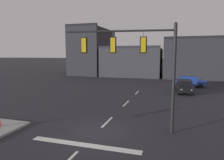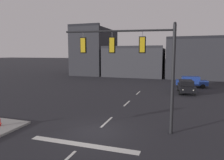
# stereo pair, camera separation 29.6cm
# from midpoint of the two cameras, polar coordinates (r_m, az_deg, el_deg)

# --- Properties ---
(ground_plane) EXTENTS (400.00, 400.00, 0.00)m
(ground_plane) POSITION_cam_midpoint_polar(r_m,az_deg,el_deg) (13.72, -4.68, -14.02)
(ground_plane) COLOR #232328
(stop_bar_paint) EXTENTS (6.40, 0.50, 0.01)m
(stop_bar_paint) POSITION_cam_midpoint_polar(r_m,az_deg,el_deg) (12.04, -8.39, -17.22)
(stop_bar_paint) COLOR silver
(stop_bar_paint) RESTS_ON ground
(lane_centreline) EXTENTS (0.16, 26.40, 0.01)m
(lane_centreline) POSITION_cam_midpoint_polar(r_m,az_deg,el_deg) (15.48, -1.87, -11.47)
(lane_centreline) COLOR silver
(lane_centreline) RESTS_ON ground
(signal_mast_near_side) EXTENTS (6.81, 1.10, 6.83)m
(signal_mast_near_side) POSITION_cam_midpoint_polar(r_m,az_deg,el_deg) (13.00, 6.55, 6.39)
(signal_mast_near_side) COLOR black
(signal_mast_near_side) RESTS_ON ground
(car_lot_nearside) EXTENTS (4.55, 2.15, 1.61)m
(car_lot_nearside) POSITION_cam_midpoint_polar(r_m,az_deg,el_deg) (33.05, 20.19, -0.33)
(car_lot_nearside) COLOR navy
(car_lot_nearside) RESTS_ON ground
(car_lot_middle) EXTENTS (2.21, 4.57, 1.61)m
(car_lot_middle) POSITION_cam_midpoint_polar(r_m,az_deg,el_deg) (27.99, 18.99, -1.58)
(car_lot_middle) COLOR black
(car_lot_middle) RESTS_ON ground
(building_row) EXTENTS (51.31, 13.54, 11.34)m
(building_row) POSITION_cam_midpoint_polar(r_m,az_deg,el_deg) (46.39, 19.25, 6.29)
(building_row) COLOR #2D2D33
(building_row) RESTS_ON ground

